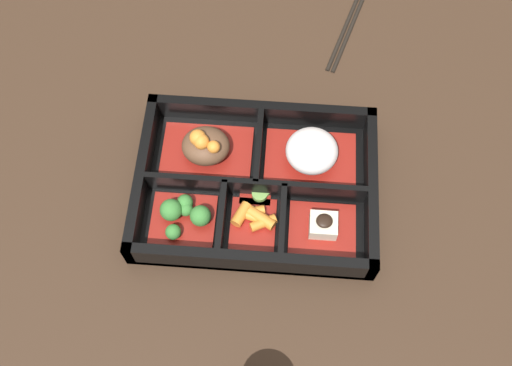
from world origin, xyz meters
TOP-DOWN VIEW (x-y plane):
  - ground_plane at (0.00, 0.00)m, footprint 3.00×3.00m
  - bento_base at (0.00, 0.00)m, footprint 0.34×0.25m
  - bento_rim at (-0.00, -0.00)m, footprint 0.34×0.25m
  - bowl_stew at (-0.08, 0.05)m, footprint 0.13×0.10m
  - bowl_rice at (0.08, 0.05)m, footprint 0.13×0.10m
  - bowl_greens at (-0.10, -0.06)m, footprint 0.09×0.08m
  - bowl_carrots at (0.00, -0.05)m, footprint 0.07×0.08m
  - bowl_tofu at (0.10, -0.06)m, footprint 0.09×0.08m
  - bowl_pickles at (0.01, -0.01)m, footprint 0.04×0.04m
  - chopsticks at (0.14, 0.33)m, footprint 0.08×0.22m

SIDE VIEW (x-z plane):
  - ground_plane at x=0.00m, z-range 0.00..0.00m
  - chopsticks at x=0.14m, z-range 0.00..0.01m
  - bento_base at x=0.00m, z-range 0.00..0.01m
  - bowl_pickles at x=0.01m, z-range 0.01..0.02m
  - bowl_carrots at x=0.00m, z-range 0.01..0.03m
  - bowl_tofu at x=0.10m, z-range 0.00..0.04m
  - bowl_greens at x=-0.10m, z-range 0.01..0.04m
  - bento_rim at x=0.00m, z-range 0.00..0.05m
  - bowl_stew at x=-0.08m, z-range 0.00..0.06m
  - bowl_rice at x=0.08m, z-range 0.01..0.06m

